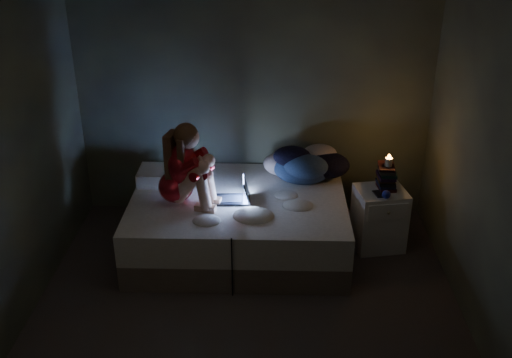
{
  "coord_description": "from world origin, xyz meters",
  "views": [
    {
      "loc": [
        0.19,
        -3.93,
        3.22
      ],
      "look_at": [
        0.05,
        1.0,
        0.8
      ],
      "focal_mm": 42.16,
      "sensor_mm": 36.0,
      "label": 1
    }
  ],
  "objects_px": {
    "woman": "(175,163)",
    "nightstand": "(379,218)",
    "bed": "(239,223)",
    "candle": "(389,163)",
    "laptop": "(231,189)",
    "phone": "(377,193)"
  },
  "relations": [
    {
      "from": "candle",
      "to": "phone",
      "type": "bearing_deg",
      "value": -130.17
    },
    {
      "from": "woman",
      "to": "candle",
      "type": "height_order",
      "value": "woman"
    },
    {
      "from": "woman",
      "to": "laptop",
      "type": "relative_size",
      "value": 2.38
    },
    {
      "from": "laptop",
      "to": "candle",
      "type": "relative_size",
      "value": 4.21
    },
    {
      "from": "woman",
      "to": "nightstand",
      "type": "distance_m",
      "value": 2.04
    },
    {
      "from": "laptop",
      "to": "nightstand",
      "type": "height_order",
      "value": "laptop"
    },
    {
      "from": "nightstand",
      "to": "bed",
      "type": "bearing_deg",
      "value": 172.54
    },
    {
      "from": "bed",
      "to": "nightstand",
      "type": "distance_m",
      "value": 1.36
    },
    {
      "from": "bed",
      "to": "nightstand",
      "type": "xyz_separation_m",
      "value": [
        1.36,
        0.08,
        0.03
      ]
    },
    {
      "from": "nightstand",
      "to": "woman",
      "type": "bearing_deg",
      "value": 175.38
    },
    {
      "from": "candle",
      "to": "phone",
      "type": "distance_m",
      "value": 0.31
    },
    {
      "from": "woman",
      "to": "nightstand",
      "type": "height_order",
      "value": "woman"
    },
    {
      "from": "phone",
      "to": "nightstand",
      "type": "bearing_deg",
      "value": 46.44
    },
    {
      "from": "phone",
      "to": "woman",
      "type": "bearing_deg",
      "value": -179.69
    },
    {
      "from": "woman",
      "to": "nightstand",
      "type": "xyz_separation_m",
      "value": [
        1.93,
        0.2,
        -0.65
      ]
    },
    {
      "from": "candle",
      "to": "laptop",
      "type": "bearing_deg",
      "value": -172.09
    },
    {
      "from": "woman",
      "to": "candle",
      "type": "xyz_separation_m",
      "value": [
        1.97,
        0.26,
        -0.08
      ]
    },
    {
      "from": "bed",
      "to": "nightstand",
      "type": "relative_size",
      "value": 3.33
    },
    {
      "from": "bed",
      "to": "nightstand",
      "type": "height_order",
      "value": "nightstand"
    },
    {
      "from": "bed",
      "to": "nightstand",
      "type": "bearing_deg",
      "value": 3.19
    },
    {
      "from": "bed",
      "to": "candle",
      "type": "xyz_separation_m",
      "value": [
        1.41,
        0.13,
        0.6
      ]
    },
    {
      "from": "bed",
      "to": "woman",
      "type": "relative_size",
      "value": 2.53
    }
  ]
}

